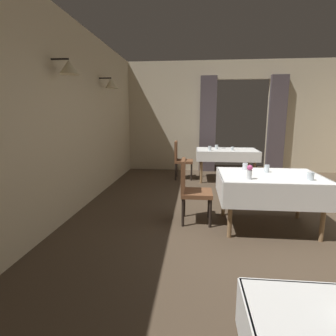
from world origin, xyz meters
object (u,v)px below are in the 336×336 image
object	(u,v)px
plate_far_a	(221,148)
glass_far_c	(210,148)
dining_table_far	(227,153)
chair_far_left	(181,158)
glass_far_d	(216,147)
flower_vase_mid	(250,172)
glass_mid_c	(245,166)
dining_table_mid	(269,182)
glass_far_b	(232,149)
glass_mid_b	(267,169)
chair_mid_left	(191,188)
glass_mid_d	(311,176)

from	to	relation	value
plate_far_a	glass_far_c	xyz separation A→B (m)	(-0.31, -0.53, 0.05)
dining_table_far	chair_far_left	size ratio (longest dim) A/B	1.54
plate_far_a	glass_far_d	world-z (taller)	glass_far_d
flower_vase_mid	glass_mid_c	world-z (taller)	flower_vase_mid
dining_table_mid	plate_far_a	world-z (taller)	plate_far_a
flower_vase_mid	glass_far_b	xyz separation A→B (m)	(0.17, 2.94, -0.06)
glass_mid_b	glass_far_b	bearing A→B (deg)	93.59
chair_mid_left	glass_far_b	world-z (taller)	chair_mid_left
glass_far_b	glass_far_c	size ratio (longest dim) A/B	0.78
dining_table_far	chair_far_left	xyz separation A→B (m)	(-1.10, 0.07, -0.15)
dining_table_mid	glass_far_d	size ratio (longest dim) A/B	12.88
glass_mid_b	chair_mid_left	bearing A→B (deg)	-176.26
flower_vase_mid	plate_far_a	size ratio (longest dim) A/B	0.81
dining_table_mid	glass_mid_c	distance (m)	0.45
glass_mid_b	glass_far_d	bearing A→B (deg)	100.71
glass_far_b	dining_table_far	bearing A→B (deg)	124.64
glass_far_b	glass_mid_d	bearing A→B (deg)	-78.86
glass_mid_b	glass_far_d	world-z (taller)	glass_mid_b
chair_mid_left	dining_table_far	bearing A→B (deg)	73.61
glass_mid_c	glass_far_d	world-z (taller)	glass_far_d
dining_table_far	chair_mid_left	distance (m)	2.82
glass_mid_c	glass_far_b	size ratio (longest dim) A/B	1.20
dining_table_mid	chair_mid_left	xyz separation A→B (m)	(-1.06, 0.09, -0.13)
glass_mid_d	plate_far_a	size ratio (longest dim) A/B	0.45
chair_mid_left	glass_mid_d	bearing A→B (deg)	-13.87
chair_mid_left	glass_mid_c	xyz separation A→B (m)	(0.79, 0.23, 0.29)
glass_far_b	glass_far_d	size ratio (longest dim) A/B	0.80
chair_far_left	dining_table_far	bearing A→B (deg)	-3.51
glass_mid_c	chair_mid_left	bearing A→B (deg)	-163.93
plate_far_a	dining_table_mid	bearing A→B (deg)	-83.03
glass_mid_c	glass_mid_d	bearing A→B (deg)	-40.63
glass_mid_b	glass_far_c	distance (m)	2.48
dining_table_mid	glass_far_c	distance (m)	2.63
plate_far_a	glass_far_b	bearing A→B (deg)	-63.65
plate_far_a	chair_far_left	bearing A→B (deg)	-168.09
glass_mid_b	glass_far_c	world-z (taller)	glass_mid_b
glass_mid_b	glass_far_c	xyz separation A→B (m)	(-0.68, 2.38, -0.00)
dining_table_far	glass_mid_c	distance (m)	2.48
glass_mid_d	chair_mid_left	bearing A→B (deg)	166.13
dining_table_mid	glass_far_b	size ratio (longest dim) A/B	16.13
glass_mid_b	flower_vase_mid	bearing A→B (deg)	-125.44
glass_mid_c	glass_mid_d	xyz separation A→B (m)	(0.69, -0.59, -0.00)
glass_mid_c	glass_far_c	world-z (taller)	glass_far_c
dining_table_mid	glass_mid_b	distance (m)	0.22
glass_mid_d	glass_far_d	xyz separation A→B (m)	(-0.92, 3.10, 0.00)
dining_table_far	plate_far_a	bearing A→B (deg)	111.06
chair_far_left	glass_mid_b	bearing A→B (deg)	-63.24
glass_mid_c	plate_far_a	size ratio (longest dim) A/B	0.45
chair_far_left	glass_far_d	size ratio (longest dim) A/B	8.81
glass_far_b	glass_far_c	bearing A→B (deg)	-169.41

